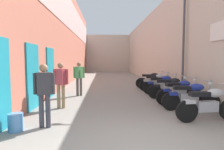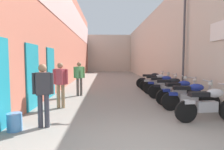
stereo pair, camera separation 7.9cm
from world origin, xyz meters
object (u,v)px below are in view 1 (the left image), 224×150
object	(u,v)px
pedestrian_mid_alley	(61,82)
motorcycle_second	(191,96)
pedestrian_by_doorway	(44,91)
pedestrian_further_down	(79,76)
water_jug_near_door	(16,122)
street_lamp	(182,32)
motorcycle_sixth	(156,82)
motorcycle_nearest	(209,103)
motorcycle_fourth	(170,87)
motorcycle_third	(180,91)
motorcycle_seventh	(152,80)
motorcycle_fifth	(162,84)

from	to	relation	value
pedestrian_mid_alley	motorcycle_second	bearing A→B (deg)	-7.68
pedestrian_by_doorway	pedestrian_further_down	size ratio (longest dim) A/B	1.00
pedestrian_mid_alley	water_jug_near_door	size ratio (longest dim) A/B	3.74
pedestrian_further_down	street_lamp	distance (m)	5.10
motorcycle_second	motorcycle_sixth	xyz separation A→B (m)	(0.00, 4.07, 0.00)
pedestrian_by_doorway	motorcycle_second	bearing A→B (deg)	17.63
motorcycle_nearest	pedestrian_further_down	size ratio (longest dim) A/B	1.18
motorcycle_fourth	motorcycle_sixth	bearing A→B (deg)	90.00
motorcycle_second	pedestrian_by_doorway	size ratio (longest dim) A/B	1.17
motorcycle_fourth	street_lamp	xyz separation A→B (m)	(0.71, 0.63, 2.44)
motorcycle_nearest	street_lamp	xyz separation A→B (m)	(0.71, 3.69, 2.44)
pedestrian_further_down	street_lamp	xyz separation A→B (m)	(4.67, -0.33, 2.03)
motorcycle_third	motorcycle_fourth	xyz separation A→B (m)	(-0.00, 1.05, 0.00)
motorcycle_seventh	pedestrian_by_doorway	distance (m)	7.79
pedestrian_by_doorway	motorcycle_fourth	bearing A→B (deg)	37.76
motorcycle_second	motorcycle_third	distance (m)	0.91
motorcycle_nearest	motorcycle_fifth	size ratio (longest dim) A/B	1.00
pedestrian_mid_alley	motorcycle_fifth	bearing A→B (deg)	29.81
motorcycle_sixth	street_lamp	size ratio (longest dim) A/B	0.36
motorcycle_nearest	motorcycle_fifth	xyz separation A→B (m)	(-0.00, 4.14, 0.00)
motorcycle_nearest	pedestrian_mid_alley	size ratio (longest dim) A/B	1.18
motorcycle_second	motorcycle_sixth	bearing A→B (deg)	90.00
motorcycle_fifth	motorcycle_nearest	bearing A→B (deg)	-90.00
motorcycle_fifth	pedestrian_further_down	world-z (taller)	pedestrian_further_down
motorcycle_fourth	motorcycle_fifth	xyz separation A→B (m)	(0.00, 1.09, 0.00)
motorcycle_fifth	pedestrian_mid_alley	distance (m)	4.98
motorcycle_nearest	street_lamp	distance (m)	4.48
motorcycle_nearest	street_lamp	size ratio (longest dim) A/B	0.36
motorcycle_second	motorcycle_third	xyz separation A→B (m)	(-0.00, 0.91, 0.00)
pedestrian_further_down	pedestrian_by_doorway	bearing A→B (deg)	-94.24
motorcycle_sixth	motorcycle_nearest	bearing A→B (deg)	-90.00
motorcycle_sixth	pedestrian_further_down	distance (m)	4.15
pedestrian_by_doorway	street_lamp	xyz separation A→B (m)	(4.99, 3.95, 2.03)
pedestrian_by_doorway	water_jug_near_door	distance (m)	0.96
motorcycle_seventh	motorcycle_fifth	bearing A→B (deg)	-90.00
motorcycle_nearest	motorcycle_seventh	world-z (taller)	same
motorcycle_nearest	motorcycle_fourth	size ratio (longest dim) A/B	1.01
motorcycle_fourth	pedestrian_further_down	xyz separation A→B (m)	(-3.97, 0.96, 0.42)
motorcycle_sixth	street_lamp	world-z (taller)	street_lamp
motorcycle_sixth	pedestrian_mid_alley	xyz separation A→B (m)	(-4.30, -3.49, 0.42)
motorcycle_nearest	motorcycle_second	xyz separation A→B (m)	(-0.00, 1.10, 0.00)
motorcycle_second	water_jug_near_door	xyz separation A→B (m)	(-4.90, -1.58, -0.29)
motorcycle_nearest	pedestrian_by_doorway	world-z (taller)	pedestrian_by_doorway
motorcycle_fifth	pedestrian_by_doorway	size ratio (longest dim) A/B	1.17
motorcycle_fifth	street_lamp	xyz separation A→B (m)	(0.71, -0.46, 2.44)
motorcycle_seventh	street_lamp	size ratio (longest dim) A/B	0.36
street_lamp	motorcycle_seventh	bearing A→B (deg)	105.53
motorcycle_nearest	water_jug_near_door	xyz separation A→B (m)	(-4.90, -0.48, -0.29)
motorcycle_nearest	motorcycle_third	bearing A→B (deg)	90.00
motorcycle_fifth	motorcycle_seventh	xyz separation A→B (m)	(0.00, 2.08, 0.00)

